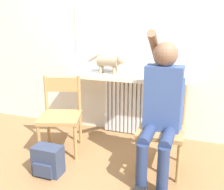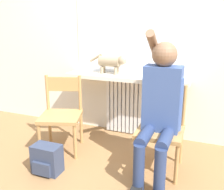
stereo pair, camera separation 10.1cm
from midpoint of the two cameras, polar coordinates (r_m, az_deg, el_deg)
The scene contains 10 objects.
ground_plane at distance 2.56m, azimuth -5.65°, elevation -18.03°, with size 12.00×12.00×0.00m, color olive.
wall_with_window at distance 3.28m, azimuth 3.04°, elevation 14.57°, with size 7.00×0.06×2.70m.
radiator at distance 3.37m, azimuth 2.42°, elevation -2.36°, with size 0.59×0.08×0.74m.
windowsill at distance 3.17m, azimuth 1.93°, elevation 3.83°, with size 1.50×0.31×0.05m.
window_glass at distance 3.25m, azimuth 2.85°, elevation 13.57°, with size 1.44×0.01×1.01m.
chair_left at distance 2.97m, azimuth -12.07°, elevation -4.05°, with size 0.55×0.55×0.83m.
chair_right at distance 2.60m, azimuth 9.66°, elevation -6.87°, with size 0.44×0.44×0.83m.
person at distance 2.42m, azimuth 9.59°, elevation -1.90°, with size 0.36×0.97×1.36m.
cat at distance 3.22m, azimuth -1.30°, elevation 7.31°, with size 0.48×0.13×0.25m.
backpack at distance 2.66m, azimuth -14.88°, elevation -13.66°, with size 0.27×0.20×0.28m.
Camera 1 is at (0.88, -1.93, 1.43)m, focal length 42.00 mm.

